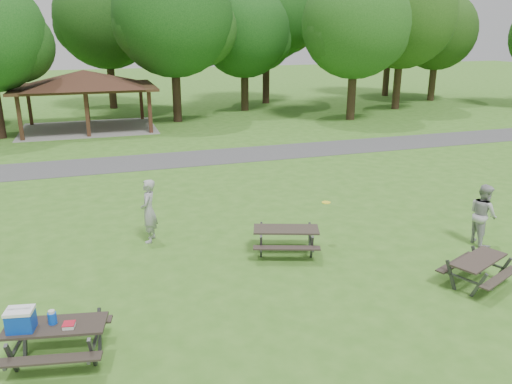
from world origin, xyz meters
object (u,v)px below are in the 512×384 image
(picnic_table_near, at_px, (45,328))
(picnic_table_middle, at_px, (286,234))
(frisbee_catcher, at_px, (483,214))
(frisbee_thrower, at_px, (149,211))

(picnic_table_near, distance_m, picnic_table_middle, 6.91)
(picnic_table_middle, distance_m, frisbee_catcher, 5.92)
(frisbee_thrower, bearing_deg, frisbee_catcher, 90.71)
(frisbee_thrower, height_order, frisbee_catcher, frisbee_thrower)
(frisbee_thrower, relative_size, frisbee_catcher, 1.05)
(picnic_table_middle, bearing_deg, frisbee_thrower, 149.57)
(frisbee_thrower, xyz_separation_m, frisbee_catcher, (9.39, -3.22, -0.05))
(frisbee_thrower, bearing_deg, picnic_table_near, -5.94)
(picnic_table_near, height_order, picnic_table_middle, picnic_table_near)
(picnic_table_near, distance_m, frisbee_catcher, 12.11)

